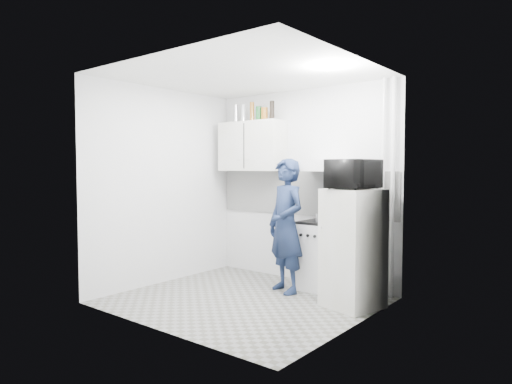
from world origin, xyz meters
The scene contains 23 objects.
floor centered at (0.00, 0.00, 0.00)m, with size 2.80×2.80×0.00m, color slate.
ceiling centered at (0.00, 0.00, 2.60)m, with size 2.80×2.80×0.00m, color white.
wall_back centered at (0.00, 1.25, 1.30)m, with size 2.80×2.80×0.00m, color silver.
wall_left centered at (-1.40, 0.00, 1.30)m, with size 2.60×2.60×0.00m, color silver.
wall_right centered at (1.40, 0.00, 1.30)m, with size 2.60×2.60×0.00m, color silver.
person centered at (0.17, 0.62, 0.83)m, with size 0.60×0.40×1.66m, color #16223E.
stove centered at (0.46, 1.00, 0.42)m, with size 0.52×0.52×0.84m, color silver.
fridge centered at (1.10, 0.57, 0.65)m, with size 0.54×0.54×1.31m, color silver.
stove_top centered at (0.46, 1.00, 0.85)m, with size 0.50×0.50×0.03m, color black.
saucepan centered at (0.49, 0.95, 0.92)m, with size 0.17×0.17×0.10m, color silver.
microwave centered at (1.10, 0.57, 1.47)m, with size 0.40×0.59×0.32m, color black.
bottle_b centered at (-1.05, 1.07, 2.33)m, with size 0.07×0.07×0.26m, color silver.
bottle_c centered at (-0.91, 1.07, 2.33)m, with size 0.06×0.06×0.25m, color #B2B7BC.
bottle_d centered at (-0.75, 1.07, 2.34)m, with size 0.06×0.06×0.28m, color brown.
canister_a centered at (-0.63, 1.07, 2.30)m, with size 0.08×0.08×0.20m, color #144C1E.
canister_b centered at (-0.52, 1.07, 2.29)m, with size 0.10×0.10×0.18m, color brown.
bottle_e centered at (-0.39, 1.07, 2.33)m, with size 0.07×0.07×0.26m, color black.
upper_cabinet centered at (-0.75, 1.07, 1.85)m, with size 1.00×0.35×0.70m, color silver.
range_hood centered at (0.45, 1.00, 1.57)m, with size 0.60×0.50×0.14m, color silver.
backsplash centered at (0.00, 1.24, 1.20)m, with size 2.74×0.03×0.60m, color white.
pipe_a centered at (1.30, 1.17, 1.30)m, with size 0.05×0.05×2.60m, color silver.
pipe_b centered at (1.18, 1.17, 1.30)m, with size 0.04×0.04×2.60m, color silver.
ceiling_spot_fixture centered at (1.00, 0.20, 2.57)m, with size 0.10×0.10×0.02m, color white.
Camera 1 is at (3.38, -3.99, 1.54)m, focal length 32.00 mm.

